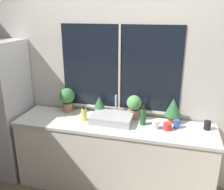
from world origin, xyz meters
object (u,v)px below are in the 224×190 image
at_px(mug_white, 155,125).
at_px(potted_plant_center_left, 99,104).
at_px(bottle_tall, 143,117).
at_px(potted_plant_far_right, 173,108).
at_px(mug_red, 167,126).
at_px(soap_bottle, 84,114).
at_px(potted_plant_far_left, 67,98).
at_px(mug_blue, 177,124).
at_px(potted_plant_center_right, 134,105).
at_px(mug_black, 207,125).
at_px(sink, 112,118).

bearing_deg(mug_white, potted_plant_center_left, 163.04).
bearing_deg(bottle_tall, potted_plant_far_right, 24.98).
bearing_deg(bottle_tall, mug_red, -13.21).
bearing_deg(mug_red, soap_bottle, 179.80).
relative_size(potted_plant_far_left, mug_white, 3.45).
distance_m(potted_plant_center_left, mug_blue, 0.96).
height_order(mug_red, mug_blue, mug_blue).
relative_size(bottle_tall, mug_blue, 2.48).
bearing_deg(mug_red, potted_plant_far_right, 78.35).
bearing_deg(soap_bottle, mug_white, -0.45).
xyz_separation_m(potted_plant_far_left, mug_red, (1.29, -0.22, -0.14)).
relative_size(potted_plant_center_right, mug_red, 3.23).
distance_m(potted_plant_center_right, mug_red, 0.48).
xyz_separation_m(mug_black, mug_blue, (-0.33, -0.05, -0.00)).
relative_size(potted_plant_center_right, mug_black, 2.88).
xyz_separation_m(potted_plant_far_right, mug_white, (-0.17, -0.22, -0.13)).
distance_m(sink, potted_plant_far_left, 0.68).
xyz_separation_m(potted_plant_far_left, soap_bottle, (0.31, -0.21, -0.11)).
bearing_deg(soap_bottle, potted_plant_far_left, 145.25).
relative_size(sink, potted_plant_center_left, 1.96).
relative_size(mug_white, mug_red, 1.00).
relative_size(potted_plant_center_left, mug_white, 2.69).
bearing_deg(soap_bottle, mug_black, 4.81).
height_order(potted_plant_far_left, mug_black, potted_plant_far_left).
bearing_deg(mug_white, mug_red, 1.38).
height_order(potted_plant_center_left, mug_black, potted_plant_center_left).
bearing_deg(mug_blue, bottle_tall, -178.90).
bearing_deg(mug_black, soap_bottle, -175.19).
bearing_deg(mug_red, potted_plant_center_left, 165.71).
distance_m(soap_bottle, bottle_tall, 0.70).
bearing_deg(soap_bottle, mug_red, -0.20).
height_order(potted_plant_far_right, mug_blue, potted_plant_far_right).
distance_m(potted_plant_center_left, soap_bottle, 0.26).
height_order(potted_plant_far_left, potted_plant_center_right, potted_plant_far_left).
relative_size(potted_plant_center_left, bottle_tall, 1.02).
height_order(mug_white, mug_red, mug_white).
distance_m(potted_plant_center_left, potted_plant_far_right, 0.90).
bearing_deg(sink, potted_plant_far_left, 165.06).
height_order(bottle_tall, mug_white, bottle_tall).
bearing_deg(bottle_tall, potted_plant_center_left, 165.18).
bearing_deg(potted_plant_far_right, soap_bottle, -168.21).
relative_size(mug_white, mug_black, 0.89).
distance_m(mug_white, mug_red, 0.13).
height_order(sink, potted_plant_center_left, sink).
height_order(potted_plant_center_right, mug_blue, potted_plant_center_right).
bearing_deg(mug_black, mug_blue, -171.60).
bearing_deg(bottle_tall, mug_black, 4.52).
distance_m(soap_bottle, mug_white, 0.85).
distance_m(potted_plant_center_right, mug_white, 0.38).
xyz_separation_m(potted_plant_center_right, soap_bottle, (-0.57, -0.21, -0.09)).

